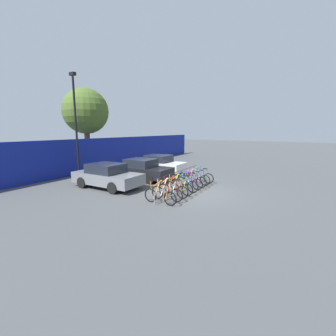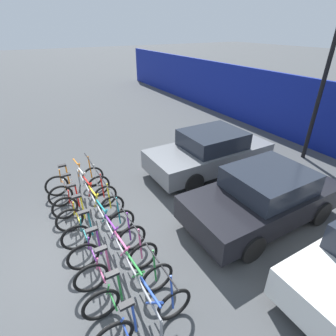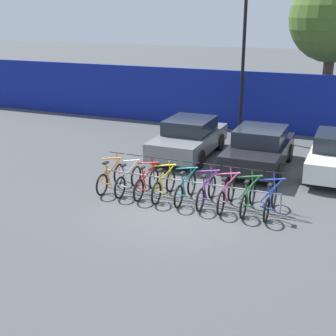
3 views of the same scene
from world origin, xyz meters
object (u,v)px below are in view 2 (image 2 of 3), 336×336
Objects in this scene: bicycle_pink at (118,265)px; bicycle_red at (86,200)px; car_grey at (210,152)px; bike_rack at (105,221)px; lamp_post at (334,45)px; car_black at (263,197)px; bicycle_green at (130,289)px; bicycle_orange at (75,180)px; bicycle_white at (80,189)px; bicycle_teal at (99,228)px; bicycle_yellow at (91,212)px; bicycle_purple at (108,245)px; bicycle_blue at (145,318)px.

bicycle_red is at bearing -176.58° from bicycle_pink.
bike_rack is at bearing -70.44° from car_grey.
bike_rack is 0.76× the size of lamp_post.
car_grey reaches higher than bicycle_pink.
car_black is 5.54m from lamp_post.
bike_rack is 1.82m from bicycle_green.
bicycle_pink is at bearing -2.13° from bicycle_orange.
bicycle_red is (0.60, 0.00, 0.00)m from bicycle_white.
bicycle_orange is 1.00× the size of bicycle_teal.
lamp_post is (-1.67, 7.97, 3.50)m from bicycle_pink.
car_grey is (0.36, 4.23, 0.31)m from bicycle_white.
bicycle_yellow is 2.47m from bicycle_green.
lamp_post is at bearing 83.61° from bicycle_white.
bicycle_purple is 0.57m from bicycle_pink.
bicycle_teal is (2.41, 0.00, 0.00)m from bicycle_orange.
bicycle_pink is at bearing -57.92° from car_grey.
bike_rack is 3.13× the size of bicycle_yellow.
bicycle_blue is at bearing -3.90° from bicycle_teal.
bicycle_teal is 1.20m from bicycle_pink.
car_black is (-1.13, 3.78, 0.31)m from bicycle_blue.
bike_rack is 3.13× the size of bicycle_white.
bike_rack is at bearing -86.60° from lamp_post.
bicycle_pink is (3.61, 0.00, 0.00)m from bicycle_orange.
bike_rack is 1.82m from bicycle_white.
bicycle_white is at bearing -179.47° from bicycle_green.
bicycle_yellow is at bearing 1.96° from bicycle_red.
bicycle_orange is 0.59m from bicycle_white.
bicycle_green is 1.00× the size of bicycle_blue.
car_black is (1.27, 3.63, 0.19)m from bike_rack.
bicycle_yellow is at bearing -179.47° from bicycle_green.
bicycle_orange is at bearing -176.58° from bicycle_pink.
bike_rack is at bearing 175.75° from bicycle_blue.
bicycle_yellow is 1.29m from bicycle_purple.
bicycle_white is 1.00× the size of bicycle_purple.
bicycle_pink and bicycle_blue have the same top height.
bicycle_green is at bearing -74.11° from lamp_post.
bicycle_orange is at bearing -176.78° from bicycle_white.
bicycle_white is at bearing -176.28° from bicycle_yellow.
bicycle_pink is at bearing 179.28° from bicycle_blue.
bicycle_white is 4.26m from car_grey.
bicycle_green is (4.21, 0.00, 0.00)m from bicycle_orange.
car_black reaches higher than bicycle_red.
bicycle_purple is at bearing -176.58° from bicycle_pink.
bicycle_teal is 0.41× the size of car_grey.
lamp_post reaches higher than bicycle_pink.
bicycle_pink is at bearing -78.21° from lamp_post.
bicycle_teal is at bearing 1.96° from bicycle_red.
bicycle_green is at bearing -3.90° from bicycle_teal.
bicycle_yellow is (1.15, 0.00, 0.00)m from bicycle_white.
bicycle_green and bicycle_blue have the same top height.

